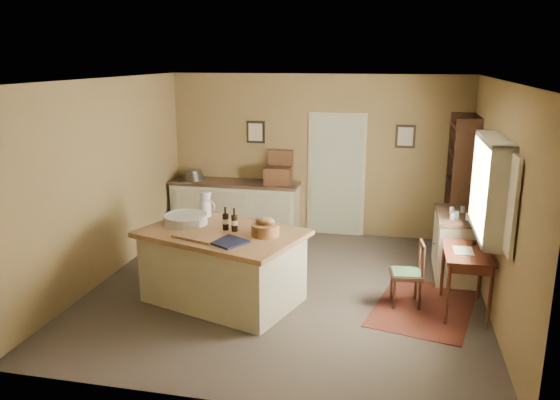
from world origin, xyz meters
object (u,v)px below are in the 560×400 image
Objects in this scene: work_island at (222,264)px; writing_desk at (467,259)px; sideboard at (236,205)px; shelving_unit at (464,185)px; desk_chair at (406,274)px; right_cabinet at (456,245)px.

work_island is 2.51× the size of writing_desk.
writing_desk is at bearing -33.90° from sideboard.
shelving_unit is (3.07, 2.49, 0.58)m from work_island.
sideboard is 1.03× the size of shelving_unit.
desk_chair is 2.39m from shelving_unit.
work_island is 2.93m from writing_desk.
work_island is at bearing -140.95° from shelving_unit.
desk_chair is at bearing 176.87° from writing_desk.
work_island is 3.25m from right_cabinet.
right_cabinet is at bearing 44.20° from work_island.
writing_desk is at bearing -10.04° from desk_chair.
sideboard is at bearing 176.90° from shelving_unit.
right_cabinet is (0.68, 1.09, 0.06)m from desk_chair.
desk_chair is (-0.68, 0.04, -0.27)m from writing_desk.
writing_desk is (3.54, -2.38, 0.19)m from sideboard.
work_island is at bearing -178.09° from desk_chair.
work_island is 3.99m from shelving_unit.
right_cabinet is (3.54, -1.25, -0.02)m from sideboard.
work_island is 1.03× the size of shelving_unit.
writing_desk is 1.10× the size of desk_chair.
shelving_unit is (3.70, -0.20, 0.58)m from sideboard.
work_island is 2.76× the size of desk_chair.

